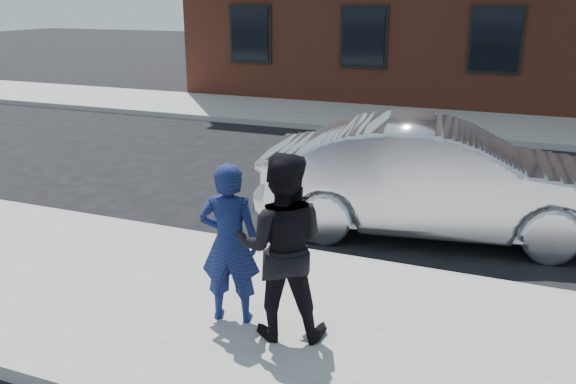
% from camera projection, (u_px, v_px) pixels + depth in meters
% --- Properties ---
extents(ground, '(100.00, 100.00, 0.00)m').
position_uv_depth(ground, '(365.00, 336.00, 6.29)').
color(ground, black).
rests_on(ground, ground).
extents(near_sidewalk, '(50.00, 3.50, 0.15)m').
position_uv_depth(near_sidewalk, '(358.00, 342.00, 6.05)').
color(near_sidewalk, gray).
rests_on(near_sidewalk, ground).
extents(near_curb, '(50.00, 0.10, 0.15)m').
position_uv_depth(near_curb, '(398.00, 270.00, 7.63)').
color(near_curb, '#999691').
rests_on(near_curb, ground).
extents(far_sidewalk, '(50.00, 3.50, 0.15)m').
position_uv_depth(far_sidewalk, '(478.00, 126.00, 16.18)').
color(far_sidewalk, gray).
rests_on(far_sidewalk, ground).
extents(far_curb, '(50.00, 0.10, 0.15)m').
position_uv_depth(far_curb, '(470.00, 140.00, 14.59)').
color(far_curb, '#999691').
rests_on(far_curb, ground).
extents(silver_sedan, '(5.30, 2.58, 1.67)m').
position_uv_depth(silver_sedan, '(438.00, 179.00, 8.79)').
color(silver_sedan, '#B7BABF').
rests_on(silver_sedan, ground).
extents(man_hoodie, '(0.69, 0.54, 1.68)m').
position_uv_depth(man_hoodie, '(230.00, 243.00, 6.10)').
color(man_hoodie, navy).
rests_on(man_hoodie, near_sidewalk).
extents(man_peacoat, '(1.07, 0.94, 1.85)m').
position_uv_depth(man_peacoat, '(282.00, 247.00, 5.80)').
color(man_peacoat, black).
rests_on(man_peacoat, near_sidewalk).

